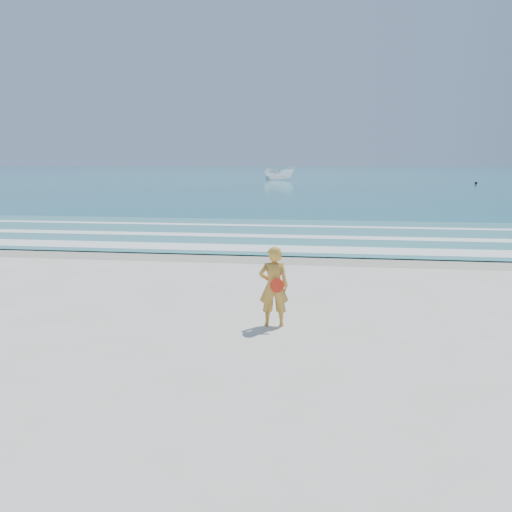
# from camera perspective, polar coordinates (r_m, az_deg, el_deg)

# --- Properties ---
(ground) EXTENTS (400.00, 400.00, 0.00)m
(ground) POSITION_cam_1_polar(r_m,az_deg,el_deg) (8.13, -6.80, -12.28)
(ground) COLOR silver
(ground) RESTS_ON ground
(wet_sand) EXTENTS (400.00, 2.40, 0.00)m
(wet_sand) POSITION_cam_1_polar(r_m,az_deg,el_deg) (16.65, 0.78, -0.07)
(wet_sand) COLOR #B2A893
(wet_sand) RESTS_ON ground
(ocean) EXTENTS (400.00, 190.00, 0.04)m
(ocean) POSITION_cam_1_polar(r_m,az_deg,el_deg) (112.29, 6.57, 9.34)
(ocean) COLOR #19727F
(ocean) RESTS_ON ground
(shallow) EXTENTS (400.00, 10.00, 0.01)m
(shallow) POSITION_cam_1_polar(r_m,az_deg,el_deg) (21.55, 2.33, 2.58)
(shallow) COLOR #59B7AD
(shallow) RESTS_ON ocean
(foam_near) EXTENTS (400.00, 1.40, 0.01)m
(foam_near) POSITION_cam_1_polar(r_m,az_deg,el_deg) (17.91, 1.26, 0.89)
(foam_near) COLOR white
(foam_near) RESTS_ON shallow
(foam_mid) EXTENTS (400.00, 0.90, 0.01)m
(foam_mid) POSITION_cam_1_polar(r_m,az_deg,el_deg) (20.76, 2.13, 2.28)
(foam_mid) COLOR white
(foam_mid) RESTS_ON shallow
(foam_far) EXTENTS (400.00, 0.60, 0.01)m
(foam_far) POSITION_cam_1_polar(r_m,az_deg,el_deg) (24.01, 2.87, 3.47)
(foam_far) COLOR white
(foam_far) RESTS_ON shallow
(boat) EXTENTS (5.45, 3.14, 1.98)m
(boat) POSITION_cam_1_polar(r_m,az_deg,el_deg) (76.97, 2.72, 9.40)
(boat) COLOR white
(boat) RESTS_ON ocean
(buoy) EXTENTS (0.35, 0.35, 0.35)m
(buoy) POSITION_cam_1_polar(r_m,az_deg,el_deg) (69.66, 23.84, 7.64)
(buoy) COLOR black
(buoy) RESTS_ON ocean
(woman) EXTENTS (0.62, 0.45, 1.58)m
(woman) POSITION_cam_1_polar(r_m,az_deg,el_deg) (9.65, 2.04, -3.50)
(woman) COLOR gold
(woman) RESTS_ON ground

